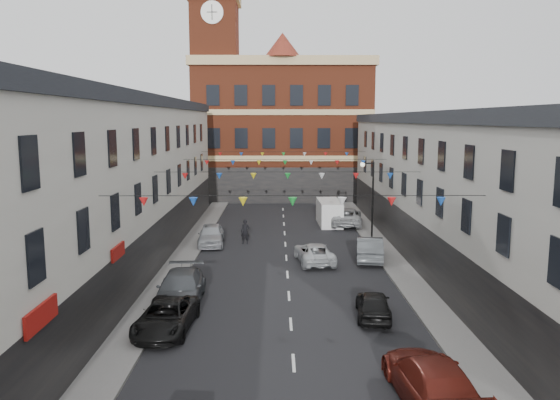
{
  "coord_description": "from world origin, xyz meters",
  "views": [
    {
      "loc": [
        -0.64,
        -27.73,
        9.25
      ],
      "look_at": [
        -0.43,
        6.88,
        4.11
      ],
      "focal_mm": 35.0,
      "sensor_mm": 36.0,
      "label": 1
    }
  ],
  "objects_px": {
    "car_left_d": "(180,289)",
    "white_van": "(329,213)",
    "street_lamp": "(370,189)",
    "car_right_c": "(431,380)",
    "pedestrian": "(245,232)",
    "car_right_f": "(347,217)",
    "moving_car": "(314,253)",
    "car_right_e": "(369,248)",
    "car_right_d": "(373,304)",
    "car_left_c": "(166,317)",
    "car_left_e": "(211,235)"
  },
  "relations": [
    {
      "from": "car_left_d",
      "to": "white_van",
      "type": "bearing_deg",
      "value": 63.15
    },
    {
      "from": "street_lamp",
      "to": "car_right_c",
      "type": "relative_size",
      "value": 1.08
    },
    {
      "from": "street_lamp",
      "to": "car_right_c",
      "type": "distance_m",
      "value": 25.29
    },
    {
      "from": "pedestrian",
      "to": "car_left_d",
      "type": "bearing_deg",
      "value": -93.59
    },
    {
      "from": "car_right_f",
      "to": "pedestrian",
      "type": "relative_size",
      "value": 3.04
    },
    {
      "from": "street_lamp",
      "to": "car_right_c",
      "type": "height_order",
      "value": "street_lamp"
    },
    {
      "from": "car_right_f",
      "to": "moving_car",
      "type": "xyz_separation_m",
      "value": [
        -3.7,
        -12.62,
        -0.13
      ]
    },
    {
      "from": "street_lamp",
      "to": "car_right_e",
      "type": "relative_size",
      "value": 1.25
    },
    {
      "from": "white_van",
      "to": "street_lamp",
      "type": "bearing_deg",
      "value": -67.52
    },
    {
      "from": "street_lamp",
      "to": "moving_car",
      "type": "bearing_deg",
      "value": -123.3
    },
    {
      "from": "car_right_f",
      "to": "moving_car",
      "type": "distance_m",
      "value": 13.15
    },
    {
      "from": "car_right_d",
      "to": "car_right_f",
      "type": "xyz_separation_m",
      "value": [
        1.61,
        22.61,
        0.12
      ]
    },
    {
      "from": "car_right_c",
      "to": "pedestrian",
      "type": "bearing_deg",
      "value": -75.43
    },
    {
      "from": "street_lamp",
      "to": "car_right_e",
      "type": "xyz_separation_m",
      "value": [
        -1.05,
        -6.56,
        -3.12
      ]
    },
    {
      "from": "car_right_c",
      "to": "white_van",
      "type": "height_order",
      "value": "white_van"
    },
    {
      "from": "street_lamp",
      "to": "car_left_c",
      "type": "height_order",
      "value": "street_lamp"
    },
    {
      "from": "car_left_e",
      "to": "car_right_f",
      "type": "relative_size",
      "value": 0.82
    },
    {
      "from": "street_lamp",
      "to": "car_right_f",
      "type": "xyz_separation_m",
      "value": [
        -1.05,
        5.38,
        -3.13
      ]
    },
    {
      "from": "street_lamp",
      "to": "car_right_e",
      "type": "distance_m",
      "value": 7.34
    },
    {
      "from": "car_left_d",
      "to": "car_right_c",
      "type": "xyz_separation_m",
      "value": [
        9.91,
        -9.81,
        0.01
      ]
    },
    {
      "from": "car_right_c",
      "to": "car_left_c",
      "type": "bearing_deg",
      "value": -35.29
    },
    {
      "from": "moving_car",
      "to": "pedestrian",
      "type": "height_order",
      "value": "pedestrian"
    },
    {
      "from": "car_right_e",
      "to": "car_right_d",
      "type": "bearing_deg",
      "value": 89.32
    },
    {
      "from": "car_left_d",
      "to": "white_van",
      "type": "distance_m",
      "value": 22.98
    },
    {
      "from": "street_lamp",
      "to": "white_van",
      "type": "bearing_deg",
      "value": 114.0
    },
    {
      "from": "car_left_c",
      "to": "car_right_e",
      "type": "xyz_separation_m",
      "value": [
        11.0,
        12.21,
        0.12
      ]
    },
    {
      "from": "car_left_e",
      "to": "pedestrian",
      "type": "height_order",
      "value": "pedestrian"
    },
    {
      "from": "car_left_d",
      "to": "car_right_d",
      "type": "height_order",
      "value": "car_left_d"
    },
    {
      "from": "car_right_c",
      "to": "car_right_e",
      "type": "distance_m",
      "value": 18.47
    },
    {
      "from": "moving_car",
      "to": "car_right_d",
      "type": "bearing_deg",
      "value": 94.77
    },
    {
      "from": "car_left_d",
      "to": "car_left_e",
      "type": "xyz_separation_m",
      "value": [
        0.0,
        13.02,
        -0.01
      ]
    },
    {
      "from": "car_left_d",
      "to": "pedestrian",
      "type": "xyz_separation_m",
      "value": [
        2.5,
        13.43,
        0.12
      ]
    },
    {
      "from": "car_right_d",
      "to": "white_van",
      "type": "distance_m",
      "value": 22.95
    },
    {
      "from": "car_left_d",
      "to": "car_right_e",
      "type": "xyz_separation_m",
      "value": [
        11.0,
        8.63,
        -0.01
      ]
    },
    {
      "from": "white_van",
      "to": "car_right_d",
      "type": "bearing_deg",
      "value": -91.81
    },
    {
      "from": "white_van",
      "to": "car_right_f",
      "type": "bearing_deg",
      "value": -14.37
    },
    {
      "from": "white_van",
      "to": "pedestrian",
      "type": "xyz_separation_m",
      "value": [
        -7.0,
        -7.49,
        -0.15
      ]
    },
    {
      "from": "car_left_c",
      "to": "car_right_c",
      "type": "relative_size",
      "value": 0.86
    },
    {
      "from": "car_left_e",
      "to": "car_right_c",
      "type": "height_order",
      "value": "car_right_c"
    },
    {
      "from": "street_lamp",
      "to": "pedestrian",
      "type": "height_order",
      "value": "street_lamp"
    },
    {
      "from": "car_left_e",
      "to": "moving_car",
      "type": "relative_size",
      "value": 0.98
    },
    {
      "from": "car_left_e",
      "to": "car_left_c",
      "type": "bearing_deg",
      "value": -93.86
    },
    {
      "from": "car_left_d",
      "to": "white_van",
      "type": "relative_size",
      "value": 1.13
    },
    {
      "from": "car_right_c",
      "to": "pedestrian",
      "type": "relative_size",
      "value": 3.02
    },
    {
      "from": "car_right_e",
      "to": "pedestrian",
      "type": "bearing_deg",
      "value": -21.54
    },
    {
      "from": "pedestrian",
      "to": "car_right_e",
      "type": "bearing_deg",
      "value": -22.52
    },
    {
      "from": "car_left_e",
      "to": "car_right_d",
      "type": "distance_m",
      "value": 17.73
    },
    {
      "from": "car_left_e",
      "to": "pedestrian",
      "type": "bearing_deg",
      "value": 5.6
    },
    {
      "from": "street_lamp",
      "to": "car_right_d",
      "type": "distance_m",
      "value": 17.73
    },
    {
      "from": "car_left_c",
      "to": "pedestrian",
      "type": "height_order",
      "value": "pedestrian"
    }
  ]
}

